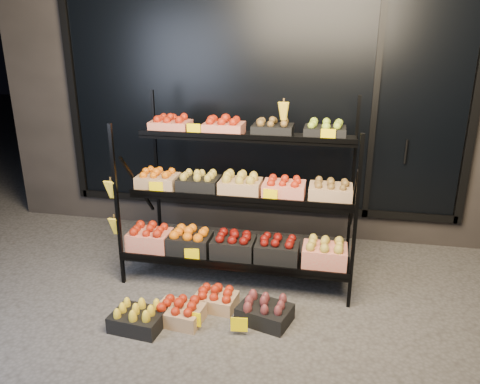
% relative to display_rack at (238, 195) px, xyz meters
% --- Properties ---
extents(ground, '(24.00, 24.00, 0.00)m').
position_rel_display_rack_xyz_m(ground, '(0.02, -0.60, -0.79)').
color(ground, '#514F4C').
rests_on(ground, ground).
extents(building, '(6.00, 2.08, 3.50)m').
position_rel_display_rack_xyz_m(building, '(0.02, 1.99, 0.96)').
color(building, '#2D2826').
rests_on(building, ground).
extents(display_rack, '(2.18, 1.02, 1.74)m').
position_rel_display_rack_xyz_m(display_rack, '(0.00, 0.00, 0.00)').
color(display_rack, black).
rests_on(display_rack, ground).
extents(tag_floor_a, '(0.13, 0.01, 0.12)m').
position_rel_display_rack_xyz_m(tag_floor_a, '(-0.16, -1.00, -0.73)').
color(tag_floor_a, '#FFD800').
rests_on(tag_floor_a, ground).
extents(tag_floor_b, '(0.13, 0.01, 0.12)m').
position_rel_display_rack_xyz_m(tag_floor_b, '(0.21, -1.00, -0.73)').
color(tag_floor_b, '#FFD800').
rests_on(tag_floor_b, ground).
extents(floor_crate_left, '(0.40, 0.32, 0.19)m').
position_rel_display_rack_xyz_m(floor_crate_left, '(-0.30, -0.91, -0.70)').
color(floor_crate_left, tan).
rests_on(floor_crate_left, ground).
extents(floor_crate_midleft, '(0.42, 0.33, 0.20)m').
position_rel_display_rack_xyz_m(floor_crate_midleft, '(-0.59, -1.06, -0.69)').
color(floor_crate_midleft, black).
rests_on(floor_crate_midleft, ground).
extents(floor_crate_midright, '(0.37, 0.29, 0.18)m').
position_rel_display_rack_xyz_m(floor_crate_midright, '(-0.06, -0.65, -0.70)').
color(floor_crate_midright, tan).
rests_on(floor_crate_midright, ground).
extents(floor_crate_right, '(0.47, 0.40, 0.20)m').
position_rel_display_rack_xyz_m(floor_crate_right, '(0.38, -0.77, -0.69)').
color(floor_crate_right, black).
rests_on(floor_crate_right, ground).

